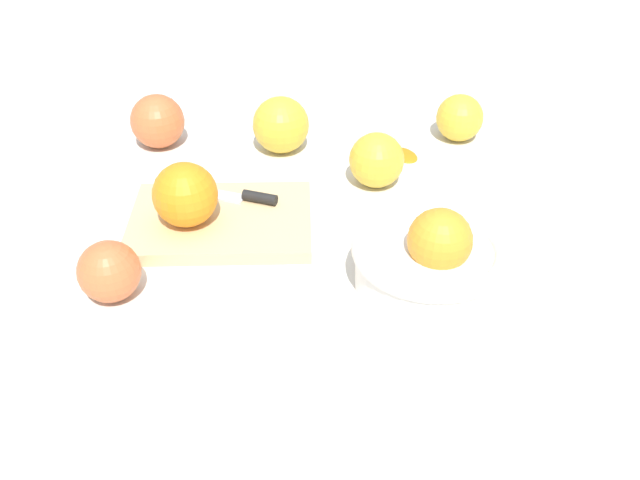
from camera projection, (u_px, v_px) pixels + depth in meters
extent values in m
plane|color=silver|center=(286.00, 209.00, 0.92)|extent=(2.40, 2.40, 0.00)
cylinder|color=white|center=(428.00, 268.00, 0.78)|extent=(0.16, 0.16, 0.05)
torus|color=white|center=(430.00, 249.00, 0.76)|extent=(0.17, 0.17, 0.02)
sphere|color=orange|center=(440.00, 240.00, 0.75)|extent=(0.07, 0.07, 0.07)
cube|color=#DBB77F|center=(221.00, 221.00, 0.88)|extent=(0.24, 0.19, 0.02)
sphere|color=orange|center=(185.00, 195.00, 0.84)|extent=(0.08, 0.08, 0.08)
cube|color=silver|center=(205.00, 191.00, 0.92)|extent=(0.11, 0.04, 0.00)
cylinder|color=black|center=(260.00, 198.00, 0.90)|extent=(0.05, 0.02, 0.01)
sphere|color=gold|center=(377.00, 160.00, 0.95)|extent=(0.07, 0.07, 0.07)
sphere|color=#CC6638|center=(158.00, 121.00, 1.03)|extent=(0.08, 0.08, 0.08)
sphere|color=gold|center=(281.00, 125.00, 1.02)|extent=(0.08, 0.08, 0.08)
sphere|color=gold|center=(460.00, 118.00, 1.05)|extent=(0.07, 0.07, 0.07)
sphere|color=#CC6638|center=(109.00, 271.00, 0.76)|extent=(0.07, 0.07, 0.07)
ellipsoid|color=orange|center=(404.00, 153.00, 1.03)|extent=(0.06, 0.06, 0.01)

